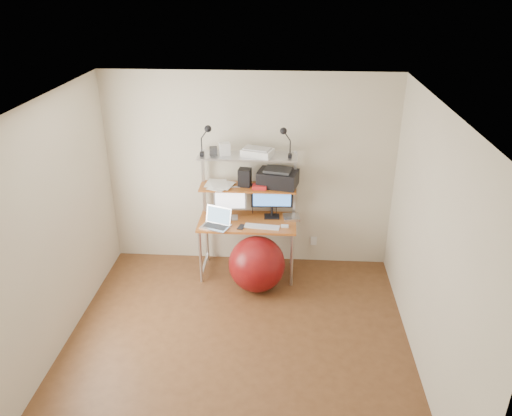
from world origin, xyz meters
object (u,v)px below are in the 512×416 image
at_px(laptop, 217,222).
at_px(exercise_ball, 257,264).
at_px(monitor_silver, 230,200).
at_px(printer, 278,178).
at_px(monitor_black, 272,197).

xyz_separation_m(laptop, exercise_ball, (0.49, -0.20, -0.45)).
bearing_deg(exercise_ball, monitor_silver, 129.41).
bearing_deg(printer, monitor_silver, -159.37).
bearing_deg(printer, laptop, -143.71).
distance_m(monitor_silver, printer, 0.65).
bearing_deg(monitor_silver, printer, 2.66).
bearing_deg(laptop, printer, 44.14).
height_order(monitor_black, printer, printer).
bearing_deg(laptop, monitor_black, 44.85).
xyz_separation_m(laptop, printer, (0.72, 0.32, 0.47)).
relative_size(monitor_black, exercise_ball, 0.77).
height_order(monitor_silver, exercise_ball, monitor_silver).
height_order(laptop, printer, printer).
bearing_deg(exercise_ball, printer, 66.86).
distance_m(monitor_silver, exercise_ball, 0.85).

